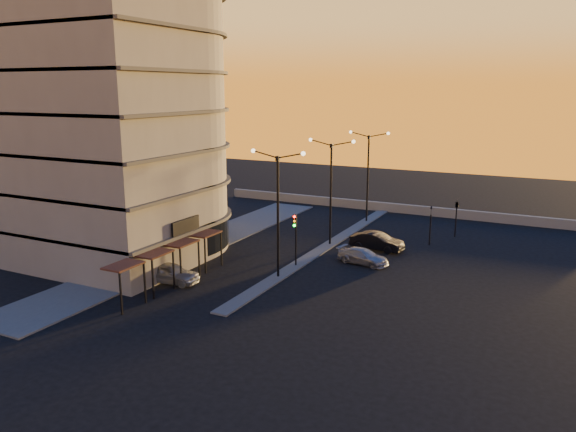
{
  "coord_description": "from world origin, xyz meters",
  "views": [
    {
      "loc": [
        18.53,
        -35.11,
        13.76
      ],
      "look_at": [
        -1.65,
        4.9,
        3.54
      ],
      "focal_mm": 35.0,
      "sensor_mm": 36.0,
      "label": 1
    }
  ],
  "objects_px": {
    "traffic_light_main": "(295,231)",
    "car_sedan": "(377,241)",
    "car_hatchback": "(170,273)",
    "streetlamp_mid": "(331,184)",
    "car_wagon": "(363,256)"
  },
  "relations": [
    {
      "from": "car_sedan",
      "to": "traffic_light_main",
      "type": "bearing_deg",
      "value": 155.17
    },
    {
      "from": "car_hatchback",
      "to": "car_wagon",
      "type": "distance_m",
      "value": 15.26
    },
    {
      "from": "traffic_light_main",
      "to": "car_hatchback",
      "type": "height_order",
      "value": "traffic_light_main"
    },
    {
      "from": "car_hatchback",
      "to": "car_sedan",
      "type": "relative_size",
      "value": 0.95
    },
    {
      "from": "streetlamp_mid",
      "to": "car_wagon",
      "type": "bearing_deg",
      "value": -41.04
    },
    {
      "from": "streetlamp_mid",
      "to": "car_hatchback",
      "type": "bearing_deg",
      "value": -114.15
    },
    {
      "from": "car_sedan",
      "to": "streetlamp_mid",
      "type": "bearing_deg",
      "value": 99.65
    },
    {
      "from": "traffic_light_main",
      "to": "car_wagon",
      "type": "bearing_deg",
      "value": 35.51
    },
    {
      "from": "streetlamp_mid",
      "to": "car_sedan",
      "type": "distance_m",
      "value": 6.44
    },
    {
      "from": "traffic_light_main",
      "to": "car_wagon",
      "type": "distance_m",
      "value": 5.98
    },
    {
      "from": "traffic_light_main",
      "to": "car_sedan",
      "type": "xyz_separation_m",
      "value": [
        4.24,
        7.5,
        -2.12
      ]
    },
    {
      "from": "traffic_light_main",
      "to": "car_sedan",
      "type": "height_order",
      "value": "traffic_light_main"
    },
    {
      "from": "car_hatchback",
      "to": "car_wagon",
      "type": "height_order",
      "value": "car_hatchback"
    },
    {
      "from": "car_sedan",
      "to": "car_wagon",
      "type": "distance_m",
      "value": 4.3
    },
    {
      "from": "car_hatchback",
      "to": "car_sedan",
      "type": "xyz_separation_m",
      "value": [
        10.74,
        14.87,
        0.02
      ]
    }
  ]
}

